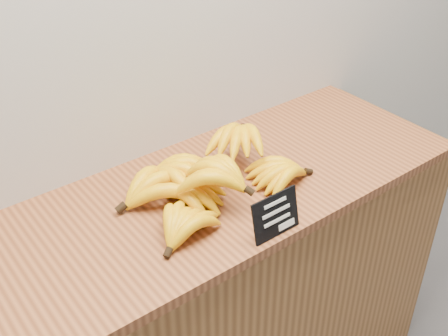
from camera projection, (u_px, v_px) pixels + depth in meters
counter at (214, 311)px, 1.77m from camera, size 1.54×0.50×0.90m
counter_top at (213, 192)px, 1.51m from camera, size 1.43×0.54×0.03m
chalkboard_sign at (276, 215)px, 1.32m from camera, size 0.13×0.03×0.11m
banana_pile at (203, 178)px, 1.45m from camera, size 0.50×0.39×0.12m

